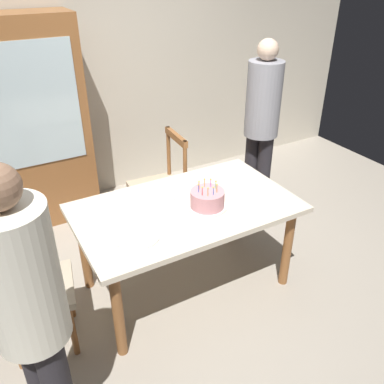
{
  "coord_description": "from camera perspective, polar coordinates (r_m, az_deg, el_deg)",
  "views": [
    {
      "loc": [
        -1.18,
        -2.17,
        2.26
      ],
      "look_at": [
        0.05,
        0.0,
        0.83
      ],
      "focal_mm": 38.1,
      "sensor_mm": 36.0,
      "label": 1
    }
  ],
  "objects": [
    {
      "name": "china_cabinet",
      "position": [
        3.97,
        -22.53,
        8.28
      ],
      "size": [
        1.1,
        0.45,
        1.9
      ],
      "color": "brown",
      "rests_on": "ground"
    },
    {
      "name": "person_celebrant",
      "position": [
        1.96,
        -21.71,
        -15.26
      ],
      "size": [
        0.32,
        0.32,
        1.65
      ],
      "color": "#262328",
      "rests_on": "ground"
    },
    {
      "name": "ground",
      "position": [
        3.35,
        -0.76,
        -12.66
      ],
      "size": [
        6.4,
        6.4,
        0.0
      ],
      "primitive_type": "plane",
      "color": "#9E9384"
    },
    {
      "name": "dining_table",
      "position": [
        2.95,
        -0.85,
        -3.43
      ],
      "size": [
        1.57,
        0.93,
        0.73
      ],
      "color": "beige",
      "rests_on": "ground"
    },
    {
      "name": "birthday_cake",
      "position": [
        2.86,
        2.16,
        -1.06
      ],
      "size": [
        0.28,
        0.28,
        0.2
      ],
      "color": "silver",
      "rests_on": "dining_table"
    },
    {
      "name": "fork_near_celebrant",
      "position": [
        2.56,
        -10.39,
        -7.4
      ],
      "size": [
        0.18,
        0.03,
        0.01
      ],
      "primitive_type": "cube",
      "rotation": [
        0.0,
        0.0,
        0.07
      ],
      "color": "silver",
      "rests_on": "dining_table"
    },
    {
      "name": "chair_spindle_back",
      "position": [
        3.71,
        -4.49,
        0.64
      ],
      "size": [
        0.47,
        0.47,
        0.95
      ],
      "color": "tan",
      "rests_on": "ground"
    },
    {
      "name": "person_guest",
      "position": [
        3.9,
        9.73,
        9.93
      ],
      "size": [
        0.32,
        0.32,
        1.68
      ],
      "color": "#262328",
      "rests_on": "ground"
    },
    {
      "name": "chair_upholstered",
      "position": [
        2.77,
        -22.99,
        -11.71
      ],
      "size": [
        0.52,
        0.52,
        0.95
      ],
      "color": "tan",
      "rests_on": "ground"
    },
    {
      "name": "plate_near_celebrant",
      "position": [
        2.59,
        -7.04,
        -6.41
      ],
      "size": [
        0.22,
        0.22,
        0.01
      ],
      "primitive_type": "cylinder",
      "color": "white",
      "rests_on": "dining_table"
    },
    {
      "name": "back_wall",
      "position": [
        4.3,
        -13.35,
        16.14
      ],
      "size": [
        6.4,
        0.1,
        2.6
      ],
      "primitive_type": "cube",
      "color": "beige",
      "rests_on": "ground"
    },
    {
      "name": "plate_far_side",
      "position": [
        3.03,
        -4.06,
        -0.42
      ],
      "size": [
        0.22,
        0.22,
        0.01
      ],
      "primitive_type": "cylinder",
      "color": "white",
      "rests_on": "dining_table"
    },
    {
      "name": "fork_far_side",
      "position": [
        2.98,
        -6.79,
        -1.27
      ],
      "size": [
        0.18,
        0.02,
        0.01
      ],
      "primitive_type": "cube",
      "rotation": [
        0.0,
        0.0,
        -0.05
      ],
      "color": "silver",
      "rests_on": "dining_table"
    },
    {
      "name": "fork_near_guest",
      "position": [
        2.91,
        6.37,
        -2.07
      ],
      "size": [
        0.18,
        0.03,
        0.01
      ],
      "primitive_type": "cube",
      "rotation": [
        0.0,
        0.0,
        -0.08
      ],
      "color": "silver",
      "rests_on": "dining_table"
    }
  ]
}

